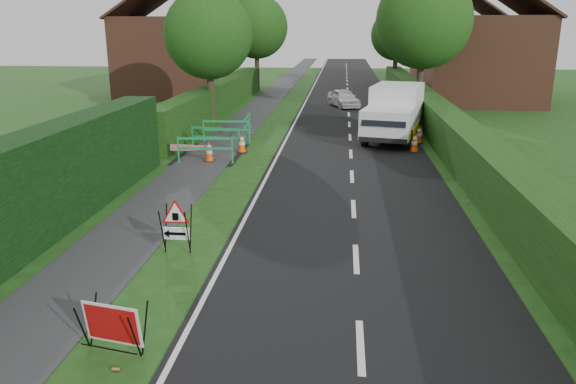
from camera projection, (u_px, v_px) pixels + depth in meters
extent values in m
plane|color=#1F4012|center=(234.00, 274.00, 11.46)|extent=(120.00, 120.00, 0.00)
cube|color=black|center=(348.00, 90.00, 44.64)|extent=(6.00, 90.00, 0.02)
cube|color=#2D2D30|center=(279.00, 89.00, 45.15)|extent=(2.00, 90.00, 0.02)
cube|color=black|center=(2.00, 265.00, 11.92)|extent=(1.10, 18.00, 2.50)
cube|color=#14380F|center=(221.00, 113.00, 32.92)|extent=(1.00, 24.00, 1.80)
cube|color=#14380F|center=(436.00, 135.00, 26.14)|extent=(1.20, 50.00, 1.50)
cube|color=brown|center=(174.00, 57.00, 40.24)|extent=(7.00, 7.00, 5.50)
cube|color=#331E19|center=(147.00, 1.00, 39.32)|extent=(4.00, 7.40, 2.58)
cube|color=#331E19|center=(196.00, 1.00, 38.99)|extent=(4.00, 7.40, 2.58)
cube|color=brown|center=(481.00, 60.00, 36.40)|extent=(7.00, 7.00, 5.50)
cube|color=brown|center=(456.00, 51.00, 49.67)|extent=(7.00, 7.00, 5.50)
cube|color=#331E19|center=(439.00, 6.00, 48.74)|extent=(4.00, 7.40, 2.58)
cube|color=#331E19|center=(480.00, 6.00, 48.42)|extent=(4.00, 7.40, 2.58)
cylinder|color=#2D2116|center=(211.00, 99.00, 28.70)|extent=(0.36, 0.36, 2.62)
sphere|color=#173E10|center=(208.00, 34.00, 27.80)|extent=(4.40, 4.40, 4.40)
cylinder|color=#2D2116|center=(419.00, 89.00, 31.45)|extent=(0.36, 0.36, 2.97)
sphere|color=#173E10|center=(424.00, 20.00, 30.40)|extent=(5.20, 5.20, 5.20)
cylinder|color=#2D2116|center=(257.00, 73.00, 43.95)|extent=(0.36, 0.36, 2.80)
sphere|color=#173E10|center=(257.00, 27.00, 42.97)|extent=(4.80, 4.80, 4.80)
cylinder|color=#2D2116|center=(395.00, 72.00, 46.80)|extent=(0.36, 0.36, 2.45)
sphere|color=#173E10|center=(397.00, 35.00, 45.95)|extent=(4.20, 4.20, 4.20)
cylinder|color=black|center=(82.00, 328.00, 8.62)|extent=(0.09, 0.28, 0.80)
cylinder|color=black|center=(94.00, 318.00, 8.89)|extent=(0.09, 0.28, 0.80)
cylinder|color=black|center=(135.00, 337.00, 8.36)|extent=(0.09, 0.28, 0.80)
cylinder|color=black|center=(145.00, 327.00, 8.63)|extent=(0.09, 0.28, 0.80)
cylinder|color=black|center=(109.00, 349.00, 8.55)|extent=(0.96, 0.22, 0.02)
cube|color=white|center=(112.00, 324.00, 8.59)|extent=(0.98, 0.31, 0.70)
cube|color=#B80C0D|center=(112.00, 324.00, 8.57)|extent=(0.89, 0.28, 0.61)
cylinder|color=black|center=(162.00, 232.00, 12.28)|extent=(0.03, 0.33, 1.05)
cylinder|color=black|center=(166.00, 228.00, 12.53)|extent=(0.03, 0.33, 1.05)
cylinder|color=black|center=(188.00, 233.00, 12.22)|extent=(0.03, 0.33, 1.05)
cylinder|color=black|center=(191.00, 229.00, 12.47)|extent=(0.03, 0.33, 1.05)
cube|color=white|center=(177.00, 234.00, 12.38)|extent=(0.59, 0.02, 0.28)
cube|color=black|center=(176.00, 234.00, 12.36)|extent=(0.42, 0.01, 0.07)
cone|color=black|center=(166.00, 233.00, 12.38)|extent=(0.13, 0.17, 0.17)
cube|color=black|center=(175.00, 217.00, 12.24)|extent=(0.13, 0.01, 0.17)
cube|color=silver|center=(397.00, 106.00, 25.37)|extent=(2.71, 3.62, 1.94)
cube|color=silver|center=(388.00, 123.00, 23.25)|extent=(2.44, 2.50, 1.19)
cube|color=black|center=(384.00, 120.00, 22.26)|extent=(1.77, 0.63, 0.54)
cube|color=yellow|center=(370.00, 125.00, 25.06)|extent=(1.18, 4.84, 0.24)
cube|color=yellow|center=(416.00, 128.00, 24.42)|extent=(1.18, 4.84, 0.24)
cube|color=black|center=(383.00, 140.00, 22.50)|extent=(1.95, 0.58, 0.20)
cylinder|color=black|center=(365.00, 137.00, 23.66)|extent=(0.42, 0.84, 0.80)
cylinder|color=black|center=(409.00, 139.00, 23.10)|extent=(0.42, 0.84, 0.80)
cylinder|color=black|center=(379.00, 124.00, 26.60)|extent=(0.42, 0.84, 0.80)
cylinder|color=black|center=(418.00, 127.00, 26.04)|extent=(0.42, 0.84, 0.80)
cube|color=black|center=(414.00, 151.00, 22.64)|extent=(0.38, 0.38, 0.04)
cone|color=#FF4E08|center=(415.00, 142.00, 22.53)|extent=(0.32, 0.32, 0.75)
cylinder|color=white|center=(415.00, 143.00, 22.54)|extent=(0.25, 0.25, 0.14)
cylinder|color=white|center=(415.00, 138.00, 22.49)|extent=(0.17, 0.17, 0.10)
cube|color=black|center=(418.00, 143.00, 24.33)|extent=(0.38, 0.38, 0.04)
cone|color=#FF4E08|center=(419.00, 134.00, 24.21)|extent=(0.32, 0.32, 0.75)
cylinder|color=white|center=(419.00, 135.00, 24.23)|extent=(0.25, 0.25, 0.14)
cylinder|color=white|center=(419.00, 130.00, 24.17)|extent=(0.17, 0.17, 0.10)
cube|color=black|center=(400.00, 133.00, 26.66)|extent=(0.38, 0.38, 0.04)
cone|color=#FF4E08|center=(401.00, 124.00, 26.55)|extent=(0.32, 0.32, 0.75)
cylinder|color=white|center=(401.00, 125.00, 26.56)|extent=(0.25, 0.25, 0.14)
cylinder|color=white|center=(401.00, 121.00, 26.50)|extent=(0.17, 0.17, 0.10)
cube|color=black|center=(209.00, 161.00, 21.04)|extent=(0.38, 0.38, 0.04)
cone|color=#FF4E08|center=(209.00, 151.00, 20.92)|extent=(0.32, 0.32, 0.75)
cylinder|color=white|center=(209.00, 152.00, 20.93)|extent=(0.25, 0.25, 0.14)
cylinder|color=white|center=(209.00, 147.00, 20.88)|extent=(0.17, 0.17, 0.10)
cube|color=black|center=(242.00, 152.00, 22.53)|extent=(0.38, 0.38, 0.04)
cone|color=#FF4E08|center=(242.00, 142.00, 22.41)|extent=(0.32, 0.32, 0.75)
cylinder|color=white|center=(242.00, 143.00, 22.43)|extent=(0.25, 0.25, 0.14)
cylinder|color=white|center=(242.00, 139.00, 22.37)|extent=(0.17, 0.17, 0.10)
cube|color=#198E49|center=(178.00, 150.00, 20.69)|extent=(0.05, 0.05, 1.00)
cube|color=#198E49|center=(232.00, 150.00, 20.67)|extent=(0.05, 0.05, 1.00)
cube|color=#198E49|center=(205.00, 138.00, 20.56)|extent=(2.00, 0.22, 0.08)
cube|color=#198E49|center=(205.00, 148.00, 20.67)|extent=(2.00, 0.22, 0.08)
cube|color=#198E49|center=(179.00, 162.00, 20.82)|extent=(0.09, 0.35, 0.04)
cube|color=#198E49|center=(233.00, 162.00, 20.81)|extent=(0.09, 0.35, 0.04)
cube|color=#198E49|center=(193.00, 138.00, 22.93)|extent=(0.06, 0.06, 1.00)
cube|color=#198E49|center=(239.00, 140.00, 22.45)|extent=(0.06, 0.06, 1.00)
cube|color=#198E49|center=(215.00, 128.00, 22.57)|extent=(1.98, 0.36, 0.08)
cube|color=#198E49|center=(216.00, 138.00, 22.68)|extent=(1.98, 0.36, 0.08)
cube|color=#198E49|center=(193.00, 149.00, 23.07)|extent=(0.11, 0.36, 0.04)
cube|color=#198E49|center=(239.00, 152.00, 22.59)|extent=(0.11, 0.36, 0.04)
cube|color=#198E49|center=(204.00, 131.00, 24.42)|extent=(0.05, 0.05, 1.00)
cube|color=#198E49|center=(249.00, 131.00, 24.34)|extent=(0.05, 0.05, 1.00)
cube|color=#198E49|center=(226.00, 121.00, 24.26)|extent=(2.00, 0.16, 0.08)
cube|color=#198E49|center=(226.00, 130.00, 24.36)|extent=(2.00, 0.16, 0.08)
cube|color=#198E49|center=(204.00, 142.00, 24.55)|extent=(0.08, 0.35, 0.04)
cube|color=#198E49|center=(250.00, 142.00, 24.47)|extent=(0.08, 0.35, 0.04)
cube|color=#198E49|center=(244.00, 130.00, 24.54)|extent=(0.05, 0.05, 1.00)
cube|color=#198E49|center=(250.00, 123.00, 26.46)|extent=(0.05, 0.05, 1.00)
cube|color=#198E49|center=(247.00, 117.00, 25.38)|extent=(0.14, 2.00, 0.08)
cube|color=#198E49|center=(247.00, 125.00, 25.49)|extent=(0.14, 2.00, 0.08)
cube|color=#198E49|center=(245.00, 141.00, 24.68)|extent=(0.35, 0.07, 0.04)
cube|color=#198E49|center=(250.00, 133.00, 26.59)|extent=(0.35, 0.07, 0.04)
cube|color=red|center=(189.00, 160.00, 21.34)|extent=(1.50, 0.19, 0.25)
cylinder|color=#BF7F4C|center=(117.00, 371.00, 8.23)|extent=(0.12, 0.07, 0.07)
imported|color=silver|center=(344.00, 98.00, 35.12)|extent=(2.33, 3.54, 1.12)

